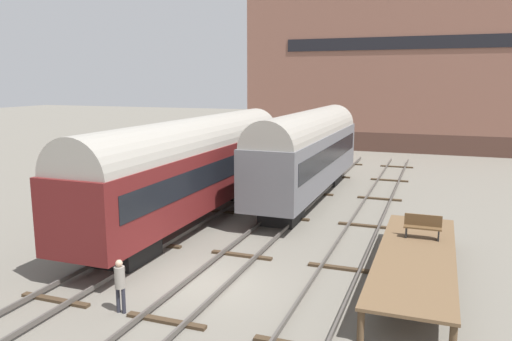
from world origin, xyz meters
TOP-DOWN VIEW (x-y plane):
  - ground_plane at (0.00, 0.00)m, footprint 200.00×200.00m
  - track_left at (-4.11, 0.00)m, footprint 2.60×60.00m
  - track_middle at (0.00, 0.00)m, footprint 2.60×60.00m
  - track_right at (4.11, 0.00)m, footprint 2.60×60.00m
  - train_car_grey at (0.00, 13.57)m, footprint 2.89×15.81m
  - train_car_maroon at (-4.11, 6.91)m, footprint 3.02×18.15m
  - station_platform at (6.75, 2.79)m, footprint 2.65×10.08m
  - bench at (6.88, 4.75)m, footprint 1.40×0.40m
  - person_worker at (-1.62, -2.92)m, footprint 0.32×0.32m
  - warehouse_building at (2.66, 41.90)m, footprint 30.24×12.74m

SIDE VIEW (x-z plane):
  - ground_plane at x=0.00m, z-range 0.00..0.00m
  - track_left at x=-4.11m, z-range 0.01..0.27m
  - track_middle at x=0.00m, z-range 0.01..0.27m
  - track_right at x=4.11m, z-range 0.01..0.27m
  - station_platform at x=6.75m, z-range 0.43..1.46m
  - person_worker at x=-1.62m, z-range 0.18..1.89m
  - bench at x=6.88m, z-range 1.06..1.97m
  - train_car_maroon at x=-4.11m, z-range 0.36..5.63m
  - train_car_grey at x=0.00m, z-range 0.38..5.71m
  - warehouse_building at x=2.66m, z-range 0.00..19.19m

